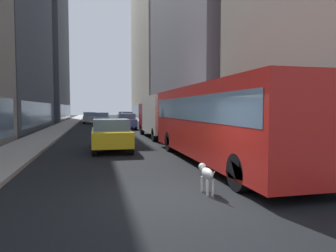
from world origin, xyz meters
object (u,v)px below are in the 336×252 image
Objects in this scene: car_yellow_taxi at (111,134)px; car_white_van at (102,119)px; pedestrian_with_handbag at (244,131)px; traffic_light_near at (293,101)px; car_blue_hatchback at (127,121)px; dalmatian_dog at (206,173)px; transit_bus at (218,118)px; car_grey_wagon at (127,117)px; car_red_coupe at (124,116)px; car_silver_sedan at (90,118)px; box_truck at (161,115)px; pedestrian_in_coat at (274,134)px.

car_yellow_taxi and car_white_van have the same top height.
traffic_light_near is at bearing -97.59° from pedestrian_with_handbag.
car_blue_hatchback is 24.94m from dalmatian_dog.
traffic_light_near is (6.10, -31.65, 1.61)m from car_white_van.
car_white_van is at bearing 97.63° from transit_bus.
car_grey_wagon is at bearing 82.78° from car_yellow_taxi.
car_white_van is at bearing -108.35° from car_red_coupe.
car_blue_hatchback is 22.97m from traffic_light_near.
car_silver_sedan and car_white_van have the same top height.
car_yellow_taxi is 1.10× the size of car_white_van.
dalmatian_dog is at bearing -92.87° from car_grey_wagon.
car_grey_wagon is 40.37m from dalmatian_dog.
car_red_coupe is at bearing 92.75° from traffic_light_near.
dalmatian_dog is at bearing -150.59° from traffic_light_near.
car_grey_wagon is 0.55× the size of box_truck.
pedestrian_in_coat is at bearing -83.09° from pedestrian_with_handbag.
pedestrian_in_coat is 3.09m from traffic_light_near.
dalmatian_dog is at bearing -123.55° from pedestrian_with_handbag.
car_grey_wagon is (4.00, 6.35, -0.00)m from car_white_van.
car_blue_hatchback reaches higher than dalmatian_dog.
car_blue_hatchback is 1.22× the size of traffic_light_near.
pedestrian_with_handbag is (2.75, 3.08, -0.76)m from transit_bus.
car_silver_sedan is at bearing 95.25° from dalmatian_dog.
car_grey_wagon is 33.24m from pedestrian_with_handbag.
car_blue_hatchback is at bearing 99.29° from traffic_light_near.
box_truck reaches higher than pedestrian_with_handbag.
traffic_light_near reaches higher than car_silver_sedan.
pedestrian_in_coat is 0.50× the size of traffic_light_near.
pedestrian_with_handbag is at bearing 56.45° from dalmatian_dog.
box_truck is 7.79× the size of dalmatian_dog.
car_red_coupe is 46.07m from dalmatian_dog.
car_yellow_taxi is 2.67× the size of pedestrian_with_handbag.
car_white_van is at bearing -72.29° from car_silver_sedan.
transit_bus is 11.98× the size of dalmatian_dog.
dalmatian_dog is at bearing -116.16° from transit_bus.
transit_bus reaches higher than dalmatian_dog.
dalmatian_dog is 0.28× the size of traffic_light_near.
pedestrian_in_coat is at bearing -75.79° from car_silver_sedan.
pedestrian_in_coat is (4.63, -20.03, 0.19)m from car_blue_hatchback.
car_grey_wagon is at bearing -90.00° from car_red_coupe.
car_blue_hatchback is at bearing -94.34° from car_red_coupe.
box_truck reaches higher than car_silver_sedan.
car_silver_sedan is 1.08× the size of car_white_van.
car_white_van is at bearing 101.90° from box_truck.
dalmatian_dog is 8.64m from pedestrian_with_handbag.
pedestrian_with_handbag is at bearing -12.83° from car_yellow_taxi.
car_white_van is (1.60, -5.01, -0.00)m from car_silver_sedan.
car_red_coupe is 1.12× the size of car_blue_hatchback.
transit_bus is 20.91m from car_blue_hatchback.
car_white_van is 7.50m from car_grey_wagon.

